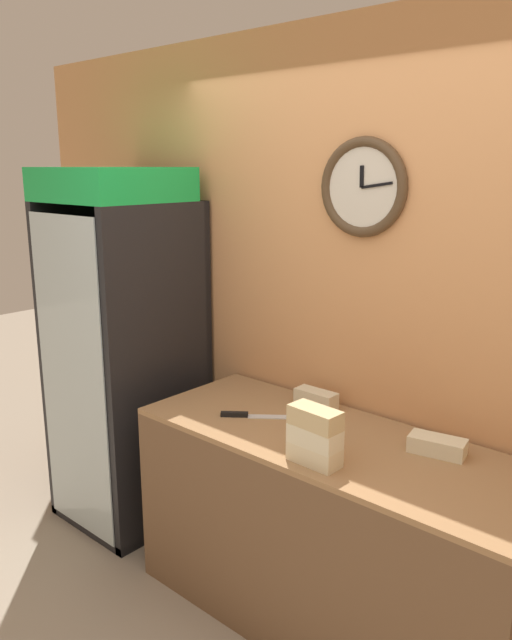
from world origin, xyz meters
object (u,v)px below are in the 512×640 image
object	(u,v)px
sandwich_stack_middle	(315,436)
sandwich_flat_right	(316,398)
sandwich_stack_bottom	(314,454)
beverage_cooler	(131,334)
chefs_knife	(249,415)
sandwich_flat_left	(437,446)
sandwich_stack_top	(315,418)

from	to	relation	value
sandwich_stack_middle	sandwich_flat_right	size ratio (longest dim) A/B	1.01
sandwich_stack_bottom	beverage_cooler	bearing A→B (deg)	169.55
chefs_knife	sandwich_flat_right	bearing A→B (deg)	64.44
beverage_cooler	sandwich_stack_bottom	distance (m)	1.55
chefs_knife	sandwich_stack_middle	bearing A→B (deg)	-18.98
beverage_cooler	sandwich_flat_left	xyz separation A→B (m)	(1.84, 0.12, -0.16)
sandwich_stack_bottom	sandwich_flat_left	world-z (taller)	sandwich_stack_bottom
beverage_cooler	sandwich_flat_left	size ratio (longest dim) A/B	8.47
sandwich_flat_left	chefs_knife	size ratio (longest dim) A/B	0.78
sandwich_stack_bottom	sandwich_flat_right	size ratio (longest dim) A/B	1.00
sandwich_stack_top	sandwich_stack_middle	bearing A→B (deg)	0.00
beverage_cooler	chefs_knife	xyz separation A→B (m)	(1.01, -0.11, -0.19)
sandwich_flat_right	sandwich_stack_bottom	bearing A→B (deg)	-54.36
sandwich_flat_right	chefs_knife	xyz separation A→B (m)	(-0.15, -0.32, -0.03)
beverage_cooler	sandwich_stack_bottom	size ratio (longest dim) A/B	9.59
sandwich_stack_middle	sandwich_flat_right	world-z (taller)	sandwich_stack_middle
beverage_cooler	sandwich_stack_middle	xyz separation A→B (m)	(1.52, -0.28, -0.08)
sandwich_stack_middle	sandwich_stack_top	world-z (taller)	sandwich_stack_top
sandwich_stack_bottom	sandwich_stack_top	distance (m)	0.15
beverage_cooler	sandwich_stack_middle	bearing A→B (deg)	-10.45
beverage_cooler	sandwich_stack_bottom	world-z (taller)	beverage_cooler
sandwich_stack_bottom	sandwich_stack_top	world-z (taller)	sandwich_stack_top
sandwich_stack_bottom	sandwich_flat_right	bearing A→B (deg)	125.64
sandwich_stack_top	sandwich_flat_right	world-z (taller)	sandwich_stack_top
beverage_cooler	sandwich_flat_right	distance (m)	1.20
chefs_knife	sandwich_stack_top	bearing A→B (deg)	-18.98
sandwich_flat_left	sandwich_stack_bottom	bearing A→B (deg)	-128.78
sandwich_stack_top	sandwich_flat_right	distance (m)	0.63
sandwich_stack_top	chefs_knife	world-z (taller)	sandwich_stack_top
sandwich_stack_middle	sandwich_stack_top	xyz separation A→B (m)	(0.00, 0.00, 0.08)
sandwich_flat_right	beverage_cooler	bearing A→B (deg)	-169.58
beverage_cooler	chefs_knife	world-z (taller)	beverage_cooler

